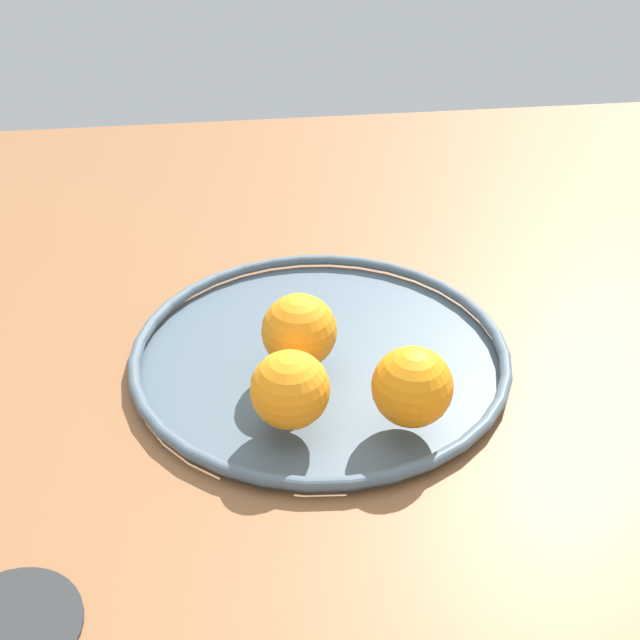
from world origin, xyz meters
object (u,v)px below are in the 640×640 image
at_px(orange_front_left, 299,331).
at_px(orange_front_right, 412,387).
at_px(ambient_coaster, 7,628).
at_px(orange_center, 290,389).
at_px(fruit_bowl, 320,352).

xyz_separation_m(orange_front_left, orange_front_right, (0.10, 0.09, -0.00)).
height_order(orange_front_right, ambient_coaster, orange_front_right).
bearing_deg(orange_front_left, orange_center, -11.68).
distance_m(orange_center, orange_front_right, 0.10).
xyz_separation_m(orange_front_left, ambient_coaster, (0.25, -0.23, -0.05)).
distance_m(fruit_bowl, orange_center, 0.12).
bearing_deg(fruit_bowl, ambient_coaster, -42.30).
height_order(fruit_bowl, orange_center, orange_center).
bearing_deg(fruit_bowl, orange_front_left, -43.03).
bearing_deg(orange_front_left, ambient_coaster, -42.23).
xyz_separation_m(orange_center, ambient_coaster, (0.17, -0.21, -0.05)).
xyz_separation_m(fruit_bowl, orange_center, (0.11, -0.04, 0.04)).
relative_size(fruit_bowl, orange_front_left, 5.27).
bearing_deg(orange_front_left, fruit_bowl, 136.97).
xyz_separation_m(orange_center, orange_front_right, (0.01, 0.10, 0.00)).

